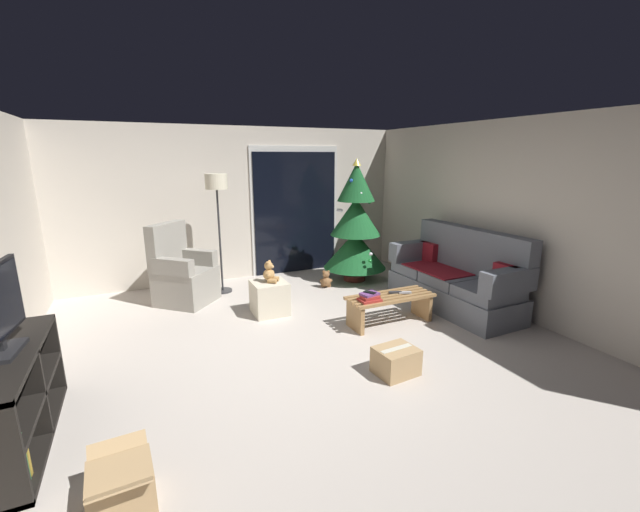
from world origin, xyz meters
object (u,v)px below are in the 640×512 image
(ottoman, at_px, (270,298))
(teddy_bear_chestnut_by_tree, at_px, (326,280))
(teddy_bear_honey, at_px, (270,273))
(media_shelf, at_px, (6,407))
(book_stack, at_px, (370,297))
(cardboard_box_taped_mid_floor, at_px, (396,361))
(cardboard_box_open_near_shelf, at_px, (122,488))
(christmas_tree, at_px, (355,228))
(armchair, at_px, (183,275))
(floor_lamp, at_px, (217,193))
(remote_graphite, at_px, (395,292))
(couch, at_px, (456,279))
(coffee_table, at_px, (390,304))
(remote_silver, at_px, (405,292))
(cell_phone, at_px, (370,292))

(ottoman, distance_m, teddy_bear_chestnut_by_tree, 1.32)
(teddy_bear_honey, bearing_deg, media_shelf, -145.24)
(book_stack, height_order, cardboard_box_taped_mid_floor, book_stack)
(media_shelf, distance_m, cardboard_box_open_near_shelf, 1.15)
(christmas_tree, bearing_deg, cardboard_box_open_near_shelf, -135.52)
(armchair, distance_m, cardboard_box_taped_mid_floor, 3.32)
(floor_lamp, xyz_separation_m, media_shelf, (-2.05, -2.85, -1.17))
(teddy_bear_honey, bearing_deg, remote_graphite, -33.44)
(couch, distance_m, coffee_table, 1.17)
(remote_silver, relative_size, armchair, 0.14)
(media_shelf, distance_m, cardboard_box_taped_mid_floor, 3.09)
(cell_phone, bearing_deg, cardboard_box_taped_mid_floor, -137.15)
(coffee_table, distance_m, remote_silver, 0.25)
(coffee_table, relative_size, ottoman, 2.50)
(remote_graphite, distance_m, remote_silver, 0.12)
(christmas_tree, distance_m, ottoman, 2.05)
(remote_silver, distance_m, armchair, 3.08)
(remote_silver, height_order, media_shelf, media_shelf)
(couch, relative_size, teddy_bear_chestnut_by_tree, 6.86)
(media_shelf, bearing_deg, ottoman, 34.96)
(book_stack, height_order, ottoman, book_stack)
(christmas_tree, bearing_deg, armchair, 178.12)
(ottoman, bearing_deg, armchair, 136.97)
(christmas_tree, bearing_deg, book_stack, -114.28)
(remote_silver, relative_size, teddy_bear_chestnut_by_tree, 0.55)
(teddy_bear_honey, bearing_deg, book_stack, -47.29)
(coffee_table, distance_m, teddy_bear_chestnut_by_tree, 1.61)
(armchair, relative_size, ottoman, 2.57)
(couch, xyz_separation_m, remote_graphite, (-1.06, -0.07, -0.02))
(cell_phone, distance_m, media_shelf, 3.45)
(remote_graphite, distance_m, cardboard_box_open_near_shelf, 3.51)
(floor_lamp, xyz_separation_m, teddy_bear_honey, (0.40, -1.15, -0.95))
(floor_lamp, xyz_separation_m, cardboard_box_taped_mid_floor, (1.02, -3.12, -1.38))
(couch, height_order, armchair, armchair)
(cell_phone, bearing_deg, teddy_bear_honey, 103.39)
(floor_lamp, height_order, ottoman, floor_lamp)
(cell_phone, height_order, armchair, armchair)
(armchair, xyz_separation_m, teddy_bear_honey, (0.99, -0.92, 0.15))
(book_stack, xyz_separation_m, media_shelf, (-3.36, -0.71, -0.07))
(cardboard_box_open_near_shelf, bearing_deg, teddy_bear_chestnut_by_tree, 48.57)
(cardboard_box_taped_mid_floor, bearing_deg, remote_graphite, 55.96)
(couch, bearing_deg, cell_phone, -174.00)
(teddy_bear_honey, distance_m, cardboard_box_open_near_shelf, 3.12)
(remote_graphite, relative_size, media_shelf, 0.11)
(remote_silver, bearing_deg, remote_graphite, -98.47)
(ottoman, xyz_separation_m, cardboard_box_open_near_shelf, (-1.72, -2.58, -0.08))
(teddy_bear_honey, bearing_deg, ottoman, 143.25)
(floor_lamp, relative_size, cardboard_box_taped_mid_floor, 4.37)
(cell_phone, xyz_separation_m, teddy_bear_honey, (-0.92, 0.97, 0.09))
(teddy_bear_honey, bearing_deg, coffee_table, -36.75)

